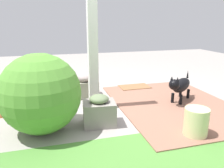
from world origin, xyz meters
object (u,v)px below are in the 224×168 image
Objects in this scene: round_shrub at (41,94)px; ceramic_urn at (196,122)px; porch_pillar at (92,37)px; terracotta_pot_spiky at (1,95)px; doormat at (134,87)px; stone_planter_nearest at (85,85)px; terracotta_pot_broad at (38,80)px; stone_planter_mid at (99,111)px; dog at (180,85)px.

ceramic_urn is (-1.74, 0.62, -0.31)m from round_shrub.
porch_pillar is 3.51× the size of terracotta_pot_spiky.
ceramic_urn reaches higher than doormat.
stone_planter_nearest is at bearing 13.45° from doormat.
terracotta_pot_broad is at bearing -85.99° from round_shrub.
round_shrub reaches higher than stone_planter_mid.
round_shrub is 2.31m from doormat.
stone_planter_nearest is 0.73× the size of doormat.
round_shrub is 0.93m from terracotta_pot_spiky.
stone_planter_mid is at bearing 17.22° from dog.
doormat is at bearing -139.85° from porch_pillar.
doormat is (-2.34, -0.72, -0.28)m from terracotta_pot_spiky.
terracotta_pot_broad is 2.52m from dog.
ceramic_urn is (0.45, 1.06, -0.12)m from dog.
round_shrub is at bearing 37.15° from porch_pillar.
porch_pillar is 4.81× the size of terracotta_pot_broad.
round_shrub is (0.75, 0.57, -0.61)m from porch_pillar.
porch_pillar is at bearing -94.17° from stone_planter_mid.
porch_pillar is 3.60× the size of doormat.
porch_pillar is 1.80m from ceramic_urn.
terracotta_pot_broad reaches higher than ceramic_urn.
stone_planter_nearest is 1.65m from dog.
stone_planter_mid is 1.48m from terracotta_pot_spiky.
porch_pillar is 6.28× the size of ceramic_urn.
round_shrub reaches higher than dog.
terracotta_pot_spiky is 2.46m from doormat.
stone_planter_mid reaches higher than doormat.
terracotta_pot_broad is (0.81, -0.33, 0.07)m from stone_planter_nearest.
terracotta_pot_spiky is 2.67m from ceramic_urn.
round_shrub is at bearing -19.68° from ceramic_urn.
terracotta_pot_spiky is at bearing 59.30° from terracotta_pot_broad.
stone_planter_mid is 1.29× the size of ceramic_urn.
dog is 1.16m from ceramic_urn.
round_shrub is at bearing 58.75° from stone_planter_nearest.
porch_pillar is 4.95× the size of stone_planter_nearest.
doormat is at bearing -162.92° from terracotta_pot_spiky.
ceramic_urn is at bearing 89.27° from doormat.
ceramic_urn is at bearing 119.80° from stone_planter_nearest.
terracotta_pot_broad reaches higher than doormat.
dog is 1.87× the size of ceramic_urn.
doormat is at bearing -141.10° from round_shrub.
terracotta_pot_broad is 0.70× the size of dog.
stone_planter_nearest is 1.27× the size of ceramic_urn.
terracotta_pot_broad is 0.73× the size of terracotta_pot_spiky.
porch_pillar is at bearing 132.61° from terracotta_pot_broad.
stone_planter_nearest is 0.68× the size of dog.
round_shrub is 1.52m from terracotta_pot_broad.
stone_planter_nearest is at bearing -86.18° from porch_pillar.
stone_planter_mid is 0.74× the size of doormat.
ceramic_urn is 0.57× the size of doormat.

